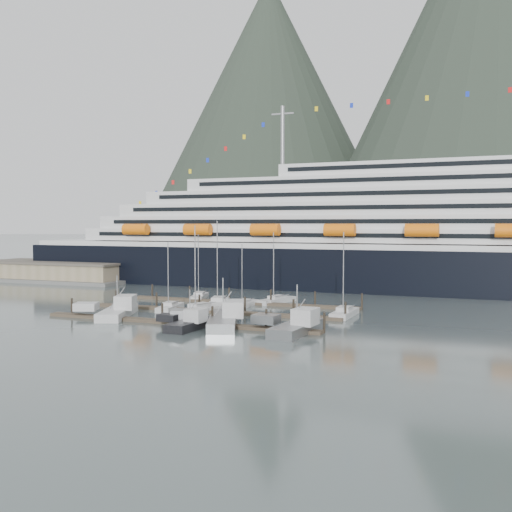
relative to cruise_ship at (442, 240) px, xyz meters
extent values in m
plane|color=#4B5958|center=(-30.03, -54.94, -12.04)|extent=(1600.00, 1600.00, 0.00)
cone|color=#202A20|center=(9.97, 505.06, 167.96)|extent=(400.00, 400.00, 420.00)
cone|color=#202A20|center=(-250.03, 545.06, 132.96)|extent=(340.00, 340.00, 340.00)
cube|color=black|center=(-5.03, 0.06, -8.04)|extent=(210.00, 28.00, 12.00)
cube|color=silver|center=(-5.03, 0.06, -1.54)|extent=(205.80, 27.44, 1.50)
cube|color=silver|center=(-0.03, 0.06, 1.06)|extent=(185.00, 26.00, 3.20)
cube|color=black|center=(-0.03, -12.99, 1.22)|extent=(175.75, 0.20, 1.00)
cube|color=silver|center=(1.97, 0.06, 4.26)|extent=(180.00, 25.00, 3.20)
cube|color=black|center=(1.97, -12.49, 4.42)|extent=(171.00, 0.20, 1.00)
cube|color=silver|center=(3.97, 0.06, 7.46)|extent=(172.00, 24.00, 3.20)
cube|color=black|center=(3.97, -11.99, 7.62)|extent=(163.40, 0.20, 1.00)
cube|color=silver|center=(5.97, 0.06, 10.66)|extent=(160.00, 23.00, 3.20)
cube|color=black|center=(5.97, -11.49, 10.82)|extent=(152.00, 0.20, 1.00)
cube|color=silver|center=(7.97, 0.06, 13.76)|extent=(140.00, 22.00, 3.00)
cube|color=black|center=(7.97, -10.99, 13.91)|extent=(133.00, 0.20, 1.00)
cube|color=silver|center=(9.97, 0.06, 16.76)|extent=(95.00, 20.00, 3.00)
cube|color=black|center=(9.97, -9.99, 16.91)|extent=(90.25, 0.20, 1.00)
cylinder|color=gray|center=(-40.03, 0.06, 26.26)|extent=(1.00, 1.00, 16.00)
cylinder|color=orange|center=(-75.03, -14.94, 2.46)|extent=(7.00, 2.80, 2.80)
cylinder|color=orange|center=(-57.03, -14.94, 2.46)|extent=(7.00, 2.80, 2.80)
cylinder|color=orange|center=(-39.03, -14.94, 2.46)|extent=(7.00, 2.80, 2.80)
cylinder|color=orange|center=(-21.03, -14.94, 2.46)|extent=(7.00, 2.80, 2.80)
cylinder|color=orange|center=(-3.03, -14.94, 2.46)|extent=(7.00, 2.80, 2.80)
cube|color=#595956|center=(-102.03, -12.94, -11.74)|extent=(46.00, 20.00, 1.20)
cube|color=gray|center=(-102.03, -12.94, -9.54)|extent=(42.00, 16.00, 5.00)
cube|color=#595147|center=(-102.03, -12.94, -6.84)|extent=(43.00, 17.00, 0.60)
cube|color=#403229|center=(-35.03, -64.94, -11.79)|extent=(48.00, 2.00, 0.50)
cylinder|color=black|center=(-56.03, -63.84, -10.64)|extent=(0.36, 0.36, 3.20)
cylinder|color=black|center=(-47.03, -63.84, -10.64)|extent=(0.36, 0.36, 3.20)
cylinder|color=black|center=(-38.03, -63.84, -10.64)|extent=(0.36, 0.36, 3.20)
cylinder|color=black|center=(-29.03, -63.84, -10.64)|extent=(0.36, 0.36, 3.20)
cylinder|color=black|center=(-20.03, -63.84, -10.64)|extent=(0.36, 0.36, 3.20)
cylinder|color=black|center=(-11.03, -63.84, -10.64)|extent=(0.36, 0.36, 3.20)
cube|color=#403229|center=(-35.03, -51.94, -11.79)|extent=(48.00, 2.00, 0.50)
cylinder|color=black|center=(-56.03, -50.84, -10.64)|extent=(0.36, 0.36, 3.20)
cylinder|color=black|center=(-47.03, -50.84, -10.64)|extent=(0.36, 0.36, 3.20)
cylinder|color=black|center=(-38.03, -50.84, -10.64)|extent=(0.36, 0.36, 3.20)
cylinder|color=black|center=(-29.03, -50.84, -10.64)|extent=(0.36, 0.36, 3.20)
cylinder|color=black|center=(-20.03, -50.84, -10.64)|extent=(0.36, 0.36, 3.20)
cylinder|color=black|center=(-11.03, -50.84, -10.64)|extent=(0.36, 0.36, 3.20)
cube|color=#403229|center=(-35.03, -38.94, -11.79)|extent=(48.00, 2.00, 0.50)
cylinder|color=black|center=(-56.03, -37.84, -10.64)|extent=(0.36, 0.36, 3.20)
cylinder|color=black|center=(-47.03, -37.84, -10.64)|extent=(0.36, 0.36, 3.20)
cylinder|color=black|center=(-38.03, -37.84, -10.64)|extent=(0.36, 0.36, 3.20)
cylinder|color=black|center=(-29.03, -37.84, -10.64)|extent=(0.36, 0.36, 3.20)
cylinder|color=black|center=(-20.03, -37.84, -10.64)|extent=(0.36, 0.36, 3.20)
cylinder|color=black|center=(-11.03, -37.84, -10.64)|extent=(0.36, 0.36, 3.20)
cube|color=#B0B0B0|center=(-43.60, -51.76, -11.79)|extent=(4.00, 9.06, 1.36)
cube|color=#B0B0B0|center=(-43.60, -51.76, -10.92)|extent=(2.44, 3.35, 0.78)
cylinder|color=gray|center=(-43.45, -52.63, -5.35)|extent=(0.16, 0.16, 11.63)
cube|color=#B0B0B0|center=(-37.86, -43.23, -11.79)|extent=(5.97, 11.60, 1.57)
cube|color=#B0B0B0|center=(-37.86, -43.23, -10.75)|extent=(3.27, 4.41, 0.90)
cylinder|color=gray|center=(-37.54, -44.31, -3.34)|extent=(0.18, 0.18, 15.37)
cube|color=#B0B0B0|center=(-36.71, -53.26, -11.79)|extent=(6.11, 11.31, 1.61)
cube|color=#B0B0B0|center=(-36.71, -53.26, -10.72)|extent=(3.33, 4.33, 0.92)
cylinder|color=gray|center=(-37.04, -54.30, -3.73)|extent=(0.18, 0.18, 14.56)
cube|color=#B0B0B0|center=(-32.68, -42.71, -11.79)|extent=(2.53, 9.95, 1.26)
cube|color=#B0B0B0|center=(-32.68, -42.71, -11.00)|extent=(1.87, 3.50, 0.72)
cylinder|color=gray|center=(-32.66, -43.70, -5.61)|extent=(0.14, 0.14, 11.23)
cube|color=#B0B0B0|center=(-46.28, -34.94, -11.79)|extent=(5.22, 9.87, 1.34)
cube|color=#B0B0B0|center=(-46.28, -34.94, -10.94)|extent=(2.82, 3.77, 0.77)
cylinder|color=gray|center=(-45.99, -35.86, -4.80)|extent=(0.15, 0.15, 12.76)
cube|color=#B0B0B0|center=(-29.07, -34.94, -11.79)|extent=(3.61, 8.21, 1.23)
cube|color=#B0B0B0|center=(-29.07, -34.94, -11.02)|extent=(2.21, 3.04, 0.71)
cylinder|color=gray|center=(-29.20, -35.72, -5.81)|extent=(0.14, 0.14, 10.87)
cube|color=#B0B0B0|center=(-28.90, -34.94, -11.79)|extent=(5.35, 10.55, 1.37)
cube|color=#B0B0B0|center=(-28.90, -34.94, -10.92)|extent=(2.89, 3.99, 0.78)
cylinder|color=gray|center=(-29.19, -35.93, -4.51)|extent=(0.16, 0.16, 13.29)
cube|color=#B0B0B0|center=(-12.03, -47.25, -11.79)|extent=(2.97, 9.89, 1.53)
cube|color=#B0B0B0|center=(-12.03, -47.25, -10.78)|extent=(2.23, 3.48, 0.88)
cylinder|color=gray|center=(-12.04, -48.24, -4.31)|extent=(0.18, 0.18, 13.48)
cube|color=#B0B0B0|center=(-47.85, -62.13, -11.69)|extent=(8.61, 14.59, 2.17)
cube|color=#B0B0B0|center=(-52.87, -64.01, -10.30)|extent=(4.55, 4.20, 1.30)
cube|color=#B0B0B0|center=(-46.52, -61.64, -9.54)|extent=(4.33, 5.03, 2.39)
cube|color=black|center=(-46.52, -61.64, -8.67)|extent=(4.03, 4.69, 0.54)
cylinder|color=gray|center=(-47.85, -62.13, -7.70)|extent=(0.17, 0.17, 5.43)
cube|color=black|center=(-30.73, -67.98, -11.69)|extent=(3.63, 10.15, 1.83)
cube|color=black|center=(-34.55, -67.85, -10.58)|extent=(3.18, 2.32, 1.10)
cube|color=#B0B0B0|center=(-29.73, -68.02, -9.94)|extent=(2.66, 3.10, 2.01)
cube|color=black|center=(-29.73, -68.02, -9.21)|extent=(2.47, 2.89, 0.46)
cylinder|color=gray|center=(-30.73, -67.98, -8.39)|extent=(0.15, 0.15, 4.57)
cube|color=gray|center=(-27.43, -63.33, -11.69)|extent=(9.86, 16.37, 2.29)
cube|color=gray|center=(-33.06, -65.63, -10.21)|extent=(4.93, 4.73, 1.37)
cube|color=#B0B0B0|center=(-25.95, -62.73, -9.41)|extent=(4.78, 5.65, 2.51)
cube|color=black|center=(-25.95, -62.73, -8.50)|extent=(4.45, 5.27, 0.57)
cylinder|color=gray|center=(-27.43, -63.33, -7.47)|extent=(0.18, 0.18, 5.71)
cube|color=gray|center=(-14.68, -65.36, -11.69)|extent=(4.89, 13.31, 2.17)
cube|color=gray|center=(-19.62, -64.99, -10.30)|extent=(3.90, 3.14, 1.30)
cube|color=#B0B0B0|center=(-13.37, -65.46, -9.54)|extent=(3.33, 4.13, 2.39)
cube|color=black|center=(-13.37, -65.46, -8.67)|extent=(3.09, 3.86, 0.54)
cylinder|color=gray|center=(-14.68, -65.36, -7.69)|extent=(0.17, 0.17, 5.44)
camera|label=1|loc=(11.93, -147.18, 3.65)|focal=42.00mm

